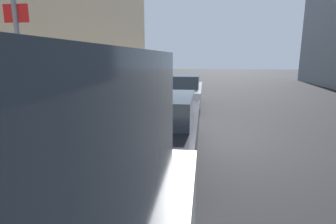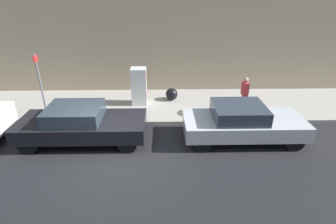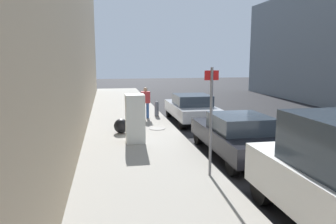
{
  "view_description": "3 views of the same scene",
  "coord_description": "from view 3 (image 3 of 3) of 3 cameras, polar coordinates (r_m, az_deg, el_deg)",
  "views": [
    {
      "loc": [
        -0.06,
        -6.68,
        2.14
      ],
      "look_at": [
        -0.72,
        -1.88,
        1.11
      ],
      "focal_mm": 28.0,
      "sensor_mm": 36.0,
      "label": 1
    },
    {
      "loc": [
        7.35,
        1.59,
        5.14
      ],
      "look_at": [
        -1.03,
        1.77,
        1.18
      ],
      "focal_mm": 28.0,
      "sensor_mm": 36.0,
      "label": 2
    },
    {
      "loc": [
        -5.18,
        -11.0,
        3.14
      ],
      "look_at": [
        -2.57,
        2.82,
        0.81
      ],
      "focal_mm": 35.0,
      "sensor_mm": 36.0,
      "label": 3
    }
  ],
  "objects": [
    {
      "name": "sidewalk_slab",
      "position": [
        11.46,
        -5.24,
        -6.17
      ],
      "size": [
        3.8,
        44.0,
        0.14
      ],
      "primitive_type": "cube",
      "color": "#9E998E",
      "rests_on": "ground"
    },
    {
      "name": "building_facade_near",
      "position": [
        11.29,
        -22.08,
        16.31
      ],
      "size": [
        2.37,
        39.6,
        9.26
      ],
      "primitive_type": "cube",
      "color": "tan",
      "rests_on": "ground"
    },
    {
      "name": "manhole_cover",
      "position": [
        14.06,
        -1.89,
        -2.88
      ],
      "size": [
        0.7,
        0.7,
        0.02
      ],
      "primitive_type": "cylinder",
      "color": "#47443F",
      "rests_on": "sidewalk_slab"
    },
    {
      "name": "discarded_refrigerator",
      "position": [
        11.73,
        -5.76,
        -1.13
      ],
      "size": [
        0.66,
        0.71,
        1.73
      ],
      "color": "silver",
      "rests_on": "sidewalk_slab"
    },
    {
      "name": "parked_sedan_dark",
      "position": [
        10.73,
        12.05,
        -3.89
      ],
      "size": [
        1.86,
        4.53,
        1.38
      ],
      "color": "black",
      "rests_on": "ground"
    },
    {
      "name": "trash_bag",
      "position": [
        13.31,
        -8.17,
        -2.42
      ],
      "size": [
        0.59,
        0.59,
        0.59
      ],
      "primitive_type": "sphere",
      "color": "black",
      "rests_on": "sidewalk_slab"
    },
    {
      "name": "pedestrian_walking_far",
      "position": [
        16.41,
        -3.94,
        1.97
      ],
      "size": [
        0.45,
        0.22,
        1.55
      ],
      "rotation": [
        0.0,
        0.0,
        1.3
      ],
      "color": "#2D5193",
      "rests_on": "sidewalk_slab"
    },
    {
      "name": "street_sign_post",
      "position": [
        8.28,
        7.49,
        -0.79
      ],
      "size": [
        0.36,
        0.07,
        2.77
      ],
      "color": "slate",
      "rests_on": "sidewalk_slab"
    },
    {
      "name": "parked_sedan_silver",
      "position": [
        16.2,
        4.06,
        0.74
      ],
      "size": [
        1.87,
        4.36,
        1.38
      ],
      "color": "silver",
      "rests_on": "ground"
    },
    {
      "name": "ground_plane",
      "position": [
        12.56,
        14.13,
        -5.38
      ],
      "size": [
        80.0,
        80.0,
        0.0
      ],
      "primitive_type": "plane",
      "color": "black"
    },
    {
      "name": "fire_hydrant",
      "position": [
        17.04,
        -1.99,
        0.62
      ],
      "size": [
        0.22,
        0.22,
        0.78
      ],
      "color": "slate",
      "rests_on": "sidewalk_slab"
    }
  ]
}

